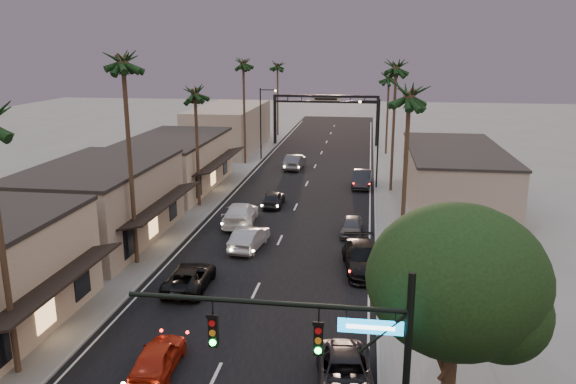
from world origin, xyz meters
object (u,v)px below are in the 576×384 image
(traffic_signal, at_px, (341,355))
(arch, at_px, (326,107))
(curbside_near, at_px, (345,375))
(palm_far, at_px, (277,63))
(streetlight_right, at_px, (375,136))
(palm_lc, at_px, (195,89))
(streetlight_left, at_px, (263,118))
(palm_lb, at_px, (122,56))
(oncoming_red, at_px, (158,357))
(curbside_black, at_px, (363,258))
(palm_rb, at_px, (396,63))
(palm_ld, at_px, (243,60))
(oncoming_pickup, at_px, (190,277))
(corner_tree, at_px, (459,286))
(palm_rc, at_px, (389,75))
(palm_ra, at_px, (410,89))
(oncoming_silver, at_px, (249,238))

(traffic_signal, height_order, arch, traffic_signal)
(curbside_near, bearing_deg, palm_far, 95.78)
(streetlight_right, height_order, palm_lc, palm_lc)
(streetlight_left, relative_size, palm_far, 0.68)
(palm_lb, xyz_separation_m, oncoming_red, (6.03, -11.91, -12.68))
(palm_lc, bearing_deg, curbside_black, -41.36)
(palm_lc, bearing_deg, palm_rb, 24.94)
(palm_ld, distance_m, oncoming_pickup, 38.36)
(arch, relative_size, palm_lb, 1.00)
(corner_tree, bearing_deg, curbside_black, 101.92)
(palm_lc, distance_m, curbside_black, 21.94)
(palm_lb, height_order, oncoming_pickup, palm_lb)
(palm_rb, bearing_deg, streetlight_right, 149.24)
(palm_rc, bearing_deg, corner_tree, -89.11)
(palm_lb, bearing_deg, curbside_black, 3.76)
(streetlight_left, height_order, oncoming_red, streetlight_left)
(palm_far, bearing_deg, palm_lb, -90.31)
(palm_lb, bearing_deg, corner_tree, -38.83)
(palm_rc, height_order, curbside_near, palm_rc)
(palm_lc, distance_m, palm_far, 42.01)
(streetlight_left, bearing_deg, palm_ra, -65.46)
(palm_rc, height_order, curbside_black, palm_rc)
(arch, relative_size, curbside_black, 2.58)
(streetlight_left, bearing_deg, palm_ld, -119.25)
(palm_ld, xyz_separation_m, curbside_near, (14.24, -45.15, -11.70))
(palm_ld, bearing_deg, oncoming_silver, -76.96)
(oncoming_red, distance_m, oncoming_silver, 15.89)
(traffic_signal, height_order, palm_rc, palm_rc)
(traffic_signal, relative_size, palm_rc, 0.70)
(streetlight_left, height_order, oncoming_silver, streetlight_left)
(traffic_signal, bearing_deg, curbside_black, 88.45)
(palm_rc, bearing_deg, oncoming_red, -101.70)
(streetlight_left, bearing_deg, palm_lc, -94.37)
(palm_ld, height_order, palm_rb, same)
(palm_ld, xyz_separation_m, oncoming_pickup, (4.66, -36.23, -11.72))
(palm_lc, relative_size, palm_ld, 0.86)
(streetlight_right, bearing_deg, curbside_near, -92.09)
(oncoming_pickup, relative_size, curbside_black, 0.85)
(corner_tree, bearing_deg, traffic_signal, -137.69)
(arch, bearing_deg, palm_ld, -119.83)
(arch, xyz_separation_m, palm_lc, (-8.60, -34.00, 4.94))
(palm_ra, bearing_deg, curbside_near, -101.83)
(palm_lb, distance_m, palm_ld, 33.01)
(palm_ra, bearing_deg, palm_far, 107.38)
(corner_tree, height_order, oncoming_silver, corner_tree)
(palm_rc, distance_m, curbside_near, 55.11)
(corner_tree, distance_m, palm_rc, 56.74)
(oncoming_pickup, height_order, curbside_near, curbside_near)
(palm_lb, bearing_deg, curbside_near, -40.49)
(oncoming_red, relative_size, curbside_near, 0.81)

